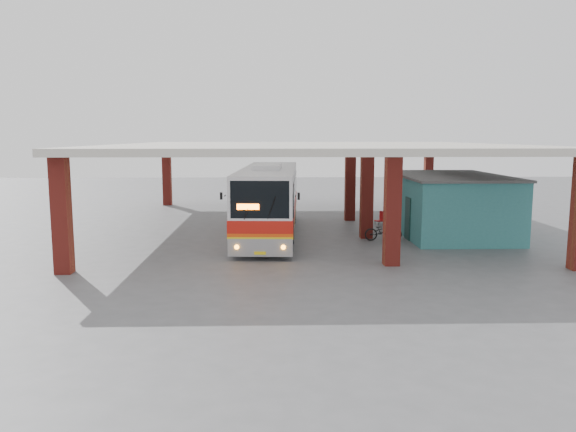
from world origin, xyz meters
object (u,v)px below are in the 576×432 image
(motorcycle, at_px, (383,231))
(coach_bus, at_px, (269,200))
(red_chair, at_px, (381,218))
(pedestrian, at_px, (389,242))

(motorcycle, bearing_deg, coach_bus, 73.20)
(coach_bus, bearing_deg, red_chair, 29.99)
(pedestrian, bearing_deg, red_chair, -141.17)
(motorcycle, bearing_deg, pedestrian, 172.34)
(coach_bus, xyz_separation_m, red_chair, (6.43, 3.26, -1.49))
(pedestrian, bearing_deg, motorcycle, -140.78)
(red_chair, bearing_deg, coach_bus, -176.47)
(motorcycle, bearing_deg, red_chair, -8.43)
(coach_bus, relative_size, pedestrian, 7.54)
(coach_bus, bearing_deg, motorcycle, -14.69)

